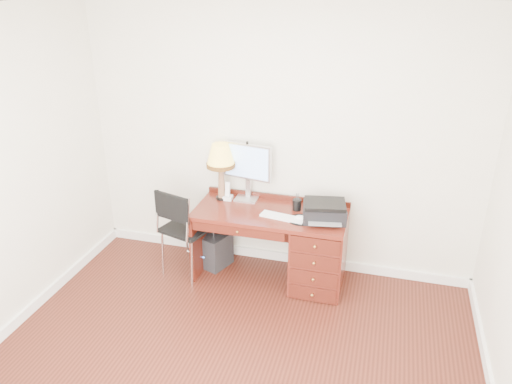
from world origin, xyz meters
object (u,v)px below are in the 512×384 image
(chair, at_px, (184,224))
(printer, at_px, (324,211))
(monitor, at_px, (247,165))
(phone, at_px, (228,194))
(equipment_box, at_px, (213,249))
(desk, at_px, (302,246))
(leg_lamp, at_px, (221,159))

(chair, bearing_deg, printer, 22.94)
(monitor, distance_m, printer, 0.92)
(phone, bearing_deg, printer, -12.78)
(printer, height_order, equipment_box, printer)
(desk, relative_size, phone, 7.81)
(monitor, xyz_separation_m, printer, (0.84, -0.26, -0.29))
(desk, height_order, phone, phone)
(monitor, xyz_separation_m, leg_lamp, (-0.25, -0.07, 0.06))
(phone, bearing_deg, equipment_box, -153.92)
(printer, height_order, chair, chair)
(leg_lamp, height_order, equipment_box, leg_lamp)
(leg_lamp, relative_size, chair, 0.62)
(monitor, relative_size, printer, 1.32)
(desk, height_order, monitor, monitor)
(chair, bearing_deg, desk, 25.27)
(printer, bearing_deg, chair, 176.15)
(phone, xyz_separation_m, chair, (-0.35, -0.34, -0.22))
(desk, bearing_deg, printer, -6.81)
(printer, distance_m, phone, 1.04)
(desk, relative_size, monitor, 2.52)
(monitor, relative_size, phone, 3.10)
(monitor, bearing_deg, chair, -132.39)
(printer, xyz_separation_m, phone, (-1.02, 0.18, -0.03))
(leg_lamp, xyz_separation_m, phone, (0.07, -0.00, -0.38))
(leg_lamp, xyz_separation_m, chair, (-0.29, -0.34, -0.60))
(desk, xyz_separation_m, phone, (-0.81, 0.16, 0.39))
(chair, bearing_deg, leg_lamp, 66.34)
(monitor, height_order, chair, monitor)
(leg_lamp, xyz_separation_m, equipment_box, (-0.08, -0.09, -1.01))
(leg_lamp, height_order, chair, leg_lamp)
(printer, xyz_separation_m, equipment_box, (-1.17, 0.10, -0.66))
(equipment_box, bearing_deg, leg_lamp, 66.73)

